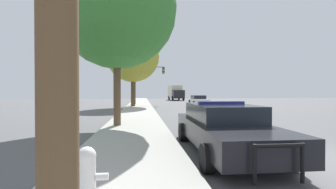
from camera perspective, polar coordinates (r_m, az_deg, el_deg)
name	(u,v)px	position (r m, az deg, el deg)	size (l,w,h in m)	color
ground_plane	(334,162)	(7.16, 36.59, -13.67)	(110.00, 110.00, 0.00)	#565659
sidewalk_left	(127,168)	(5.34, -10.43, -17.82)	(3.00, 110.00, 0.13)	#A3A099
police_car	(223,127)	(6.85, 13.87, -7.93)	(2.19, 5.32, 1.47)	black
fire_hydrant	(87,174)	(3.58, -19.96, -18.53)	(0.60, 0.26, 0.84)	white
traffic_light	(147,77)	(30.41, -5.35, 4.50)	(4.05, 0.35, 5.18)	#424247
car_background_oncoming	(199,100)	(29.77, 7.76, -1.38)	(2.14, 4.74, 1.32)	silver
box_truck	(175,92)	(48.86, 1.91, 0.55)	(2.81, 7.44, 3.18)	black
tree_sidewalk_mid	(133,56)	(26.44, -8.90, 9.70)	(6.08, 6.08, 8.85)	#4C3823
tree_sidewalk_near	(117,9)	(11.95, -12.84, 20.45)	(5.85, 5.85, 8.61)	brown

